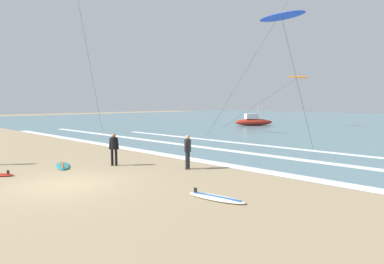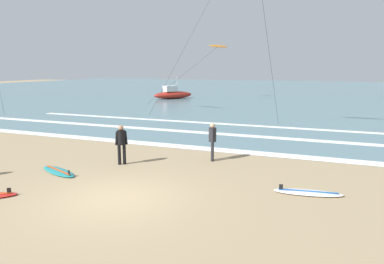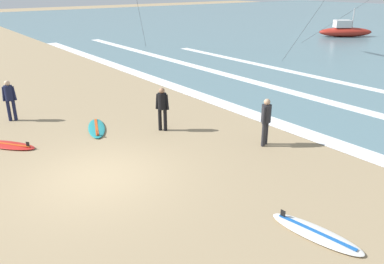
# 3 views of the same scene
# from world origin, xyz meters

# --- Properties ---
(ground_plane) EXTENTS (160.00, 160.00, 0.00)m
(ground_plane) POSITION_xyz_m (0.00, 0.00, 0.00)
(ground_plane) COLOR #9E8763
(wave_foam_shoreline) EXTENTS (54.99, 0.85, 0.01)m
(wave_foam_shoreline) POSITION_xyz_m (1.24, 7.31, 0.01)
(wave_foam_shoreline) COLOR white
(wave_foam_shoreline) RESTS_ON ocean_surface
(wave_foam_mid_break) EXTENTS (54.96, 0.72, 0.01)m
(wave_foam_mid_break) POSITION_xyz_m (1.43, 11.33, 0.01)
(wave_foam_mid_break) COLOR white
(wave_foam_mid_break) RESTS_ON ocean_surface
(wave_foam_outer_break) EXTENTS (36.31, 0.63, 0.01)m
(wave_foam_outer_break) POSITION_xyz_m (1.33, 15.03, 0.01)
(wave_foam_outer_break) COLOR white
(wave_foam_outer_break) RESTS_ON ocean_surface
(surfer_foreground_main) EXTENTS (0.45, 0.39, 1.60)m
(surfer_foreground_main) POSITION_xyz_m (-1.98, 3.40, 0.96)
(surfer_foreground_main) COLOR black
(surfer_foreground_main) RESTS_ON ground
(surfer_left_far) EXTENTS (0.32, 0.51, 1.60)m
(surfer_left_far) POSITION_xyz_m (1.21, 5.34, 0.96)
(surfer_left_far) COLOR #232328
(surfer_left_far) RESTS_ON ground
(surfboard_left_pile) EXTENTS (2.17, 0.91, 0.25)m
(surfboard_left_pile) POSITION_xyz_m (5.30, 2.58, 0.05)
(surfboard_left_pile) COLOR silver
(surfboard_left_pile) RESTS_ON ground
(surfboard_foreground_flat) EXTENTS (2.17, 1.33, 0.25)m
(surfboard_foreground_flat) POSITION_xyz_m (-3.54, 1.50, 0.05)
(surfboard_foreground_flat) COLOR teal
(surfboard_foreground_flat) RESTS_ON ground
(kite_orange_high_right) EXTENTS (5.91, 11.09, 6.59)m
(kite_orange_high_right) POSITION_xyz_m (-8.22, 34.74, 6.34)
(kite_orange_high_right) COLOR orange
(kite_orange_high_right) RESTS_ON ground
(kite_blue_mid_center) EXTENTS (3.23, 3.59, 8.62)m
(kite_blue_mid_center) POSITION_xyz_m (1.33, 13.43, 8.36)
(kite_blue_mid_center) COLOR blue
(kite_blue_mid_center) RESTS_ON ground
(offshore_boat) EXTENTS (4.45, 5.20, 2.70)m
(offshore_boat) POSITION_xyz_m (-13.17, 32.11, 0.55)
(offshore_boat) COLOR maroon
(offshore_boat) RESTS_ON ground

